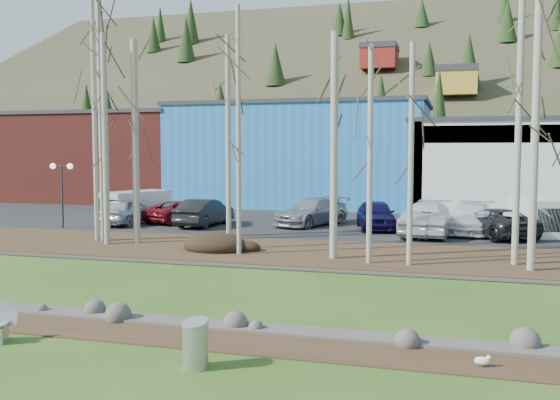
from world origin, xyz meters
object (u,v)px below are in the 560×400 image
(car_0, at_px, (127,211))
(car_7, at_px, (426,217))
(seagull, at_px, (482,361))
(street_lamp, at_px, (62,177))
(car_8, at_px, (436,225))
(car_1, at_px, (204,212))
(car_2, at_px, (180,212))
(litter_bin, at_px, (195,346))
(car_6, at_px, (494,222))
(car_3, at_px, (312,212))
(car_5, at_px, (419,224))
(car_4, at_px, (376,215))
(van_white, at_px, (539,216))
(car_9, at_px, (471,218))

(car_0, height_order, car_7, car_0)
(seagull, height_order, street_lamp, street_lamp)
(car_0, bearing_deg, car_8, 175.39)
(street_lamp, distance_m, car_1, 8.21)
(seagull, height_order, car_7, car_7)
(car_0, xyz_separation_m, car_2, (2.67, 1.71, -0.14))
(litter_bin, xyz_separation_m, car_7, (3.58, 22.54, 0.46))
(car_0, relative_size, car_7, 0.86)
(seagull, bearing_deg, car_1, 119.41)
(car_7, height_order, car_8, car_7)
(street_lamp, height_order, car_7, street_lamp)
(street_lamp, bearing_deg, car_6, 4.16)
(car_0, bearing_deg, car_3, -168.53)
(car_2, relative_size, car_5, 1.21)
(car_6, relative_size, car_7, 0.96)
(seagull, relative_size, car_4, 0.08)
(seagull, relative_size, car_1, 0.08)
(car_7, distance_m, van_white, 5.73)
(seagull, xyz_separation_m, car_7, (-2.14, 20.90, 0.77))
(seagull, xyz_separation_m, car_1, (-14.59, 19.99, 0.77))
(litter_bin, xyz_separation_m, seagull, (5.72, 1.64, -0.31))
(car_3, xyz_separation_m, van_white, (12.29, -0.68, 0.16))
(car_9, bearing_deg, car_4, -175.27)
(street_lamp, xyz_separation_m, car_0, (2.59, 2.53, -2.07))
(car_5, bearing_deg, litter_bin, 87.33)
(car_5, distance_m, car_8, 0.84)
(seagull, distance_m, car_1, 24.76)
(litter_bin, bearing_deg, car_7, 80.98)
(car_3, xyz_separation_m, car_4, (3.84, -0.79, 0.02))
(car_9, bearing_deg, seagull, -81.71)
(van_white, bearing_deg, car_2, 166.03)
(car_5, xyz_separation_m, car_7, (0.26, 2.23, 0.14))
(car_2, relative_size, car_3, 0.87)
(street_lamp, relative_size, car_3, 0.67)
(car_1, distance_m, car_8, 13.10)
(car_1, relative_size, car_4, 1.00)
(car_3, xyz_separation_m, car_6, (9.97, -2.26, -0.06))
(car_7, bearing_deg, street_lamp, -160.13)
(seagull, distance_m, car_6, 19.83)
(car_6, distance_m, van_white, 2.81)
(car_2, xyz_separation_m, car_4, (11.81, 0.02, 0.15))
(car_1, distance_m, car_6, 15.85)
(litter_bin, relative_size, car_0, 0.20)
(car_1, xyz_separation_m, car_7, (12.45, 0.91, 0.00))
(car_8, bearing_deg, van_white, -145.71)
(car_4, bearing_deg, car_7, -21.13)
(car_1, bearing_deg, car_7, -171.89)
(car_0, bearing_deg, car_4, -175.06)
(car_5, bearing_deg, car_8, -173.38)
(car_5, distance_m, car_6, 3.82)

